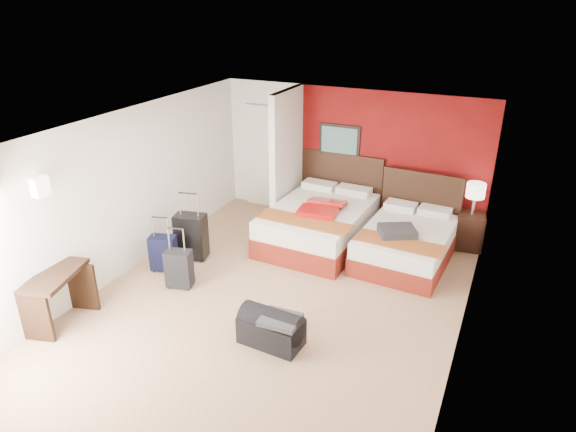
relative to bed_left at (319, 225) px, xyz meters
The scene contains 17 objects.
ground 2.08m from the bed_left, 86.39° to the right, with size 6.50×6.50×0.00m, color tan.
room_walls 1.70m from the bed_left, 153.54° to the right, with size 5.02×6.52×2.50m.
red_accent_panel 1.73m from the bed_left, 53.22° to the left, with size 3.50×0.04×2.50m, color maroon.
partition_wall 1.38m from the bed_left, 147.41° to the left, with size 0.12×1.20×2.50m, color silver.
entry_door 2.10m from the bed_left, 144.72° to the left, with size 0.82×0.06×2.05m, color silver.
bed_left is the anchor object (origin of this frame).
bed_right 1.54m from the bed_left, ahead, with size 1.33×1.89×0.57m, color silver.
red_suitcase_open 0.41m from the bed_left, 45.00° to the right, with size 0.63×0.86×0.11m, color #A9110E.
jacket_bundle 1.50m from the bed_left, 13.07° to the right, with size 0.55×0.44×0.13m, color #323337.
nightstand 2.57m from the bed_left, 19.95° to the left, with size 0.45×0.45×0.63m, color black.
table_lamp 2.63m from the bed_left, 19.95° to the left, with size 0.31×0.31×0.55m, color white.
suitcase_black 2.19m from the bed_left, 139.82° to the right, with size 0.49×0.31×0.74m, color black.
suitcase_charcoal 2.61m from the bed_left, 120.57° to the right, with size 0.38×0.24×0.56m, color black.
suitcase_navy 2.67m from the bed_left, 133.64° to the right, with size 0.40×0.24×0.55m, color black.
duffel_bag 2.93m from the bed_left, 80.01° to the right, with size 0.78×0.42×0.40m, color black.
jacket_draped 3.00m from the bed_left, 77.36° to the right, with size 0.47×0.39×0.06m, color #37373C.
desk 4.26m from the bed_left, 120.81° to the right, with size 0.46×0.92×0.76m, color black.
Camera 1 is at (2.76, -5.51, 4.07)m, focal length 31.95 mm.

